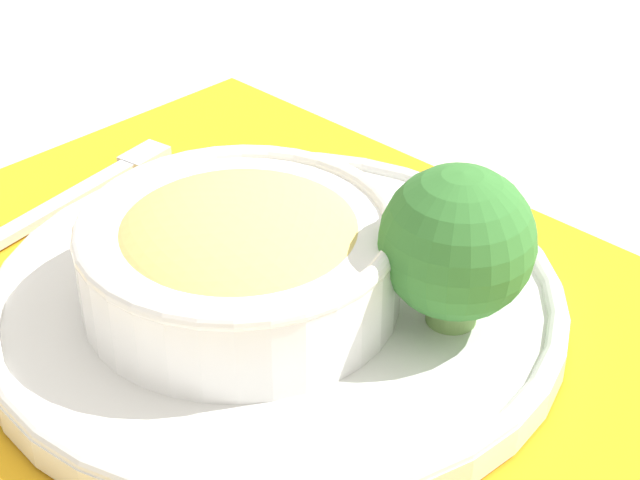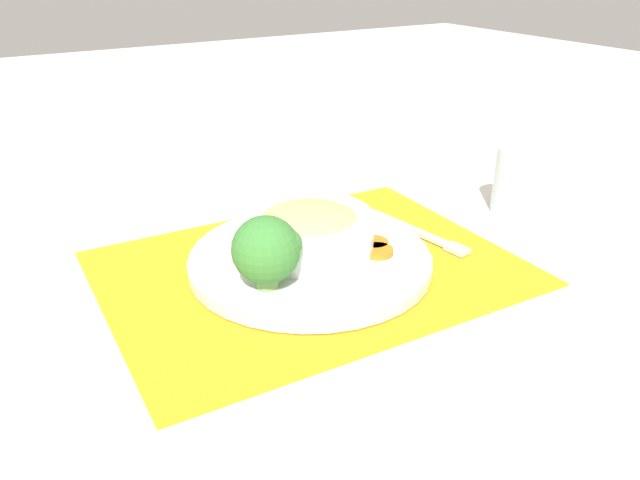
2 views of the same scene
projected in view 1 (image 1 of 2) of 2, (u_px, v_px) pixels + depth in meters
The scene contains 8 objects.
ground_plane at pixel (277, 322), 0.58m from camera, with size 4.00×4.00×0.00m, color beige.
placemat at pixel (276, 320), 0.58m from camera, with size 0.52×0.40×0.00m.
plate at pixel (276, 300), 0.57m from camera, with size 0.31×0.31×0.02m.
bowl at pixel (240, 253), 0.55m from camera, with size 0.17×0.17×0.06m.
broccoli_floret at pixel (457, 242), 0.52m from camera, with size 0.08×0.08×0.09m.
carrot_slice_near at pixel (235, 208), 0.64m from camera, with size 0.04×0.04×0.01m.
carrot_slice_middle at pixel (199, 216), 0.63m from camera, with size 0.04×0.04×0.01m.
fork at pixel (85, 191), 0.69m from camera, with size 0.04×0.18×0.01m.
Camera 1 is at (0.33, -0.32, 0.35)m, focal length 60.00 mm.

